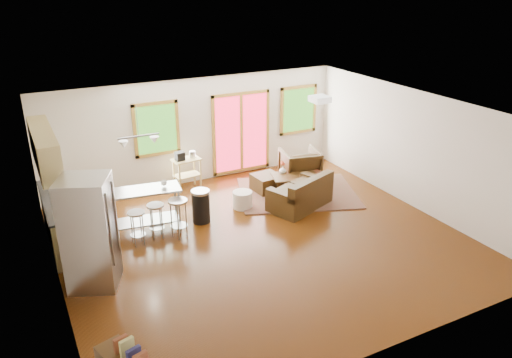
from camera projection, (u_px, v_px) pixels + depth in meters
name	position (u px, v px, depth m)	size (l,w,h in m)	color
floor	(263.00, 241.00, 9.83)	(7.50, 7.00, 0.02)	#341805
ceiling	(264.00, 111.00, 8.83)	(7.50, 7.00, 0.02)	white
back_wall	(196.00, 131.00, 12.22)	(7.50, 0.02, 2.60)	beige
left_wall	(50.00, 222.00, 7.74)	(0.02, 7.00, 2.60)	beige
right_wall	(415.00, 150.00, 10.92)	(0.02, 7.00, 2.60)	beige
front_wall	(391.00, 271.00, 6.44)	(7.50, 0.02, 2.60)	beige
window_left	(157.00, 129.00, 11.68)	(1.10, 0.05, 1.30)	#255116
french_doors	(241.00, 133.00, 12.76)	(1.60, 0.05, 2.10)	#A8182E
window_right	(298.00, 110.00, 13.33)	(1.10, 0.05, 1.30)	#255116
rug	(297.00, 193.00, 11.94)	(2.72, 2.09, 0.03)	#4B5835
loveseat	(301.00, 195.00, 11.10)	(1.63, 1.27, 0.76)	black
coffee_table	(295.00, 178.00, 11.87)	(1.21, 0.92, 0.43)	#34210C
armchair	(300.00, 164.00, 12.47)	(0.89, 0.83, 0.92)	black
ottoman	(267.00, 183.00, 11.99)	(0.62, 0.62, 0.41)	black
pouf	(243.00, 200.00, 11.14)	(0.44, 0.44, 0.38)	beige
vase	(283.00, 169.00, 12.00)	(0.19, 0.19, 0.31)	silver
book	(313.00, 167.00, 12.05)	(0.20, 0.03, 0.27)	brown
cabinets	(58.00, 199.00, 9.40)	(0.64, 2.24, 2.30)	tan
refrigerator	(90.00, 233.00, 8.10)	(1.00, 0.99, 1.92)	#B7BABC
island	(144.00, 203.00, 9.93)	(1.53, 0.79, 0.93)	#B7BABC
cup	(164.00, 183.00, 9.94)	(0.12, 0.09, 0.12)	white
bar_stool_a	(137.00, 220.00, 9.49)	(0.33, 0.33, 0.69)	#B7BABC
bar_stool_b	(156.00, 213.00, 9.75)	(0.37, 0.37, 0.71)	#B7BABC
bar_stool_c	(178.00, 210.00, 9.75)	(0.49, 0.49, 0.80)	#B7BABC
trash_can	(201.00, 206.00, 10.44)	(0.42, 0.42, 0.72)	black
kitchen_cart	(186.00, 163.00, 11.91)	(0.69, 0.49, 0.98)	tan
ceiling_flush	(320.00, 99.00, 10.03)	(0.35, 0.35, 0.12)	white
pendant_light	(139.00, 141.00, 9.53)	(0.80, 0.18, 0.79)	gray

